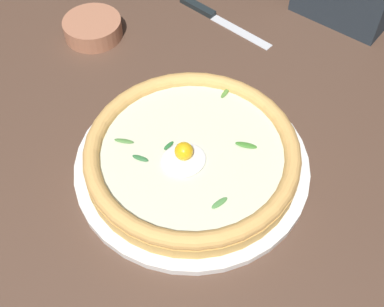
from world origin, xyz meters
name	(u,v)px	position (x,y,z in m)	size (l,w,h in m)	color
ground_plane	(177,186)	(0.00, 0.00, -0.01)	(2.40, 2.40, 0.03)	brown
pizza_plate	(192,164)	(-0.03, -0.01, 0.01)	(0.34, 0.34, 0.01)	white
pizza	(192,154)	(-0.03, -0.01, 0.03)	(0.31, 0.31, 0.05)	#E1AD58
side_bowl	(93,28)	(-0.06, -0.36, 0.02)	(0.11, 0.11, 0.03)	#B47152
table_knife	(211,14)	(-0.27, -0.27, 0.00)	(0.06, 0.21, 0.01)	silver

